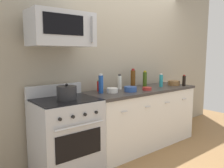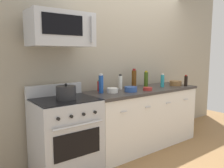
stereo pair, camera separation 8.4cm
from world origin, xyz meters
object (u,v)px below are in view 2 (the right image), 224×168
at_px(bowl_wooden_salad, 176,83).
at_px(stockpot, 66,93).
at_px(bottle_soy_sauce_dark, 186,81).
at_px(bottle_soda_blue, 101,84).
at_px(bowl_red_small, 148,89).
at_px(bowl_blue_mixing, 131,89).
at_px(microwave, 61,29).
at_px(bottle_olive_oil, 146,79).
at_px(bowl_white_ceramic, 112,90).
at_px(bottle_dish_soap, 162,81).
at_px(range_oven, 65,135).
at_px(bottle_wine_amber, 134,79).
at_px(bottle_vinegar_white, 120,82).
at_px(bottle_hot_sauce_red, 99,86).

relative_size(bowl_wooden_salad, stockpot, 0.86).
height_order(bottle_soy_sauce_dark, bowl_wooden_salad, bottle_soy_sauce_dark).
height_order(bottle_soda_blue, bowl_red_small, bottle_soda_blue).
height_order(bottle_soda_blue, bowl_wooden_salad, bottle_soda_blue).
height_order(bowl_blue_mixing, stockpot, stockpot).
relative_size(microwave, bowl_wooden_salad, 3.66).
distance_m(microwave, bottle_soy_sauce_dark, 2.27).
xyz_separation_m(bottle_olive_oil, bowl_white_ceramic, (-0.78, -0.11, -0.09)).
bearing_deg(bowl_wooden_salad, bottle_olive_oil, 160.00).
height_order(bowl_white_ceramic, bowl_wooden_salad, bowl_wooden_salad).
bearing_deg(stockpot, bottle_dish_soap, -0.00).
height_order(range_oven, bowl_wooden_salad, range_oven).
height_order(bottle_olive_oil, bowl_wooden_salad, bottle_olive_oil).
relative_size(bottle_wine_amber, bowl_red_small, 2.22).
bearing_deg(bowl_red_small, bottle_wine_amber, 85.27).
xyz_separation_m(range_oven, bottle_soy_sauce_dark, (2.13, -0.22, 0.54)).
height_order(bowl_red_small, stockpot, stockpot).
distance_m(bottle_vinegar_white, bottle_soy_sauce_dark, 1.18).
bearing_deg(bottle_olive_oil, bottle_dish_soap, -40.13).
bearing_deg(bottle_vinegar_white, bottle_soy_sauce_dark, -20.02).
height_order(range_oven, bottle_olive_oil, bottle_olive_oil).
xyz_separation_m(bowl_wooden_salad, bowl_red_small, (-0.76, -0.07, -0.02)).
height_order(bottle_hot_sauce_red, bottle_vinegar_white, bottle_vinegar_white).
distance_m(microwave, bowl_white_ceramic, 1.08).
xyz_separation_m(bowl_wooden_salad, stockpot, (-2.04, 0.02, 0.04)).
relative_size(bottle_olive_oil, bowl_wooden_salad, 1.32).
distance_m(bowl_blue_mixing, bowl_wooden_salad, 1.04).
bearing_deg(bottle_wine_amber, bowl_white_ceramic, -162.27).
xyz_separation_m(bottle_hot_sauce_red, bowl_red_small, (0.63, -0.37, -0.05)).
xyz_separation_m(bottle_dish_soap, bowl_blue_mixing, (-0.72, -0.03, -0.07)).
bearing_deg(bottle_olive_oil, bottle_wine_amber, 161.19).
bearing_deg(microwave, bowl_blue_mixing, -7.37).
xyz_separation_m(microwave, bottle_vinegar_white, (1.02, 0.14, -0.72)).
height_order(microwave, bowl_red_small, microwave).
distance_m(bottle_vinegar_white, bowl_wooden_salad, 1.06).
relative_size(bottle_hot_sauce_red, stockpot, 0.69).
bearing_deg(bottle_soy_sauce_dark, bowl_white_ceramic, 170.96).
bearing_deg(microwave, bottle_vinegar_white, 7.89).
bearing_deg(bowl_wooden_salad, bottle_vinegar_white, 165.78).
xyz_separation_m(bowl_white_ceramic, bowl_blue_mixing, (0.27, -0.09, 0.00)).
bearing_deg(microwave, bowl_wooden_salad, -3.28).
bearing_deg(stockpot, bowl_red_small, -4.15).
xyz_separation_m(bottle_soy_sauce_dark, bowl_blue_mixing, (-1.13, 0.13, -0.05)).
distance_m(microwave, bottle_hot_sauce_red, 1.02).
bearing_deg(bowl_blue_mixing, bottle_dish_soap, 2.49).
bearing_deg(stockpot, bottle_olive_oil, 6.51).
bearing_deg(stockpot, bowl_white_ceramic, 4.54).
height_order(bottle_olive_oil, stockpot, bottle_olive_oil).
relative_size(bottle_dish_soap, bowl_red_small, 1.61).
bearing_deg(bottle_vinegar_white, bowl_white_ceramic, -147.70).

